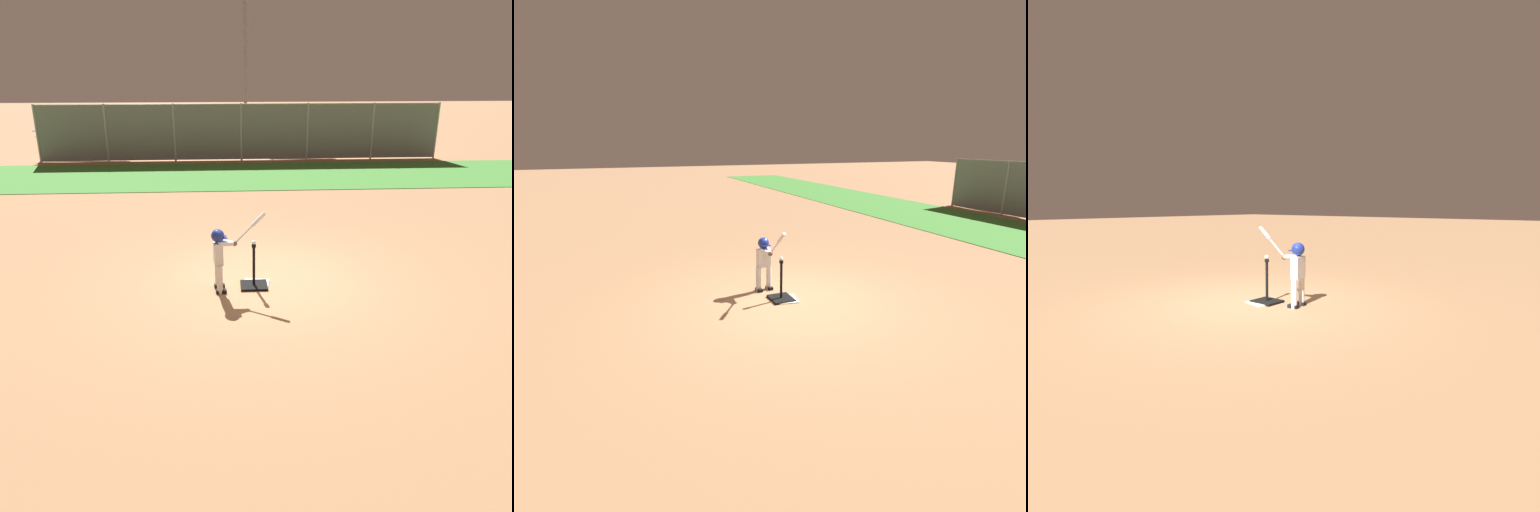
# 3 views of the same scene
# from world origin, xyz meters

# --- Properties ---
(ground_plane) EXTENTS (90.00, 90.00, 0.00)m
(ground_plane) POSITION_xyz_m (0.00, 0.00, 0.00)
(ground_plane) COLOR #99704C
(home_plate) EXTENTS (0.51, 0.51, 0.02)m
(home_plate) POSITION_xyz_m (-0.17, -0.14, 0.01)
(home_plate) COLOR white
(home_plate) RESTS_ON ground_plane
(batting_tee) EXTENTS (0.47, 0.42, 0.78)m
(batting_tee) POSITION_xyz_m (-0.22, -0.21, 0.10)
(batting_tee) COLOR black
(batting_tee) RESTS_ON ground_plane
(batter_child) EXTENTS (0.92, 0.35, 1.36)m
(batter_child) POSITION_xyz_m (-0.78, -0.33, 0.70)
(batter_child) COLOR silver
(batter_child) RESTS_ON ground_plane
(baseball) EXTENTS (0.07, 0.07, 0.07)m
(baseball) POSITION_xyz_m (-0.22, -0.21, 0.82)
(baseball) COLOR white
(baseball) RESTS_ON batting_tee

